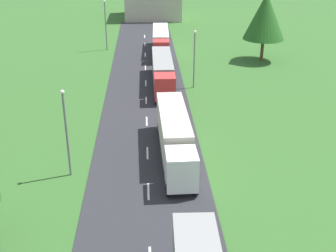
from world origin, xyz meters
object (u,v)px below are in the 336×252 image
object	(u,v)px
truck_second	(175,135)
distant_building	(153,0)
truck_third	(163,71)
lamppost_second	(66,129)
lamppost_fourth	(106,23)
truck_fourth	(161,40)
lamppost_third	(194,56)
tree_oak	(265,16)

from	to	relation	value
truck_second	distant_building	world-z (taller)	distant_building
truck_third	lamppost_second	distance (m)	23.94
lamppost_fourth	truck_second	bearing A→B (deg)	-77.00
lamppost_second	distant_building	bearing A→B (deg)	83.08
lamppost_fourth	distant_building	distance (m)	30.03
truck_second	truck_fourth	distance (m)	35.83
lamppost_third	truck_second	bearing A→B (deg)	-101.30
tree_oak	truck_third	bearing A→B (deg)	-144.98
truck_third	tree_oak	size ratio (longest dim) A/B	1.39
lamppost_third	truck_fourth	bearing A→B (deg)	101.68
truck_fourth	lamppost_second	size ratio (longest dim) A/B	1.80
truck_second	lamppost_third	bearing A→B (deg)	78.70
lamppost_second	truck_fourth	bearing A→B (deg)	76.73
truck_fourth	lamppost_fourth	world-z (taller)	lamppost_fourth
truck_second	lamppost_fourth	distance (m)	39.46
truck_second	tree_oak	distance (m)	34.57
lamppost_second	lamppost_fourth	distance (m)	41.12
truck_fourth	lamppost_second	bearing A→B (deg)	-103.27
truck_third	lamppost_fourth	distance (m)	20.95
truck_fourth	tree_oak	size ratio (longest dim) A/B	1.33
truck_fourth	lamppost_third	world-z (taller)	lamppost_third
truck_second	tree_oak	world-z (taller)	tree_oak
lamppost_fourth	lamppost_second	bearing A→B (deg)	-90.14
lamppost_second	lamppost_third	bearing A→B (deg)	59.27
tree_oak	truck_second	bearing A→B (deg)	-117.02
truck_second	lamppost_third	distance (m)	19.03
lamppost_fourth	truck_third	bearing A→B (deg)	-65.50
truck_third	truck_second	bearing A→B (deg)	-89.31
truck_third	lamppost_third	world-z (taller)	lamppost_third
truck_second	truck_fourth	size ratio (longest dim) A/B	1.00
truck_second	tree_oak	xyz separation A→B (m)	(15.57, 30.52, 4.62)
truck_second	tree_oak	size ratio (longest dim) A/B	1.34
truck_fourth	lamppost_fourth	distance (m)	9.67
lamppost_second	distant_building	world-z (taller)	lamppost_second
truck_second	distant_building	size ratio (longest dim) A/B	1.04
distant_building	truck_second	bearing A→B (deg)	-89.60
lamppost_third	tree_oak	world-z (taller)	tree_oak
truck_fourth	distant_building	xyz separation A→B (m)	(-0.61, 31.37, 1.66)
truck_fourth	tree_oak	bearing A→B (deg)	-18.99
lamppost_fourth	tree_oak	distance (m)	25.75
lamppost_fourth	distant_building	xyz separation A→B (m)	(8.38, 28.83, -0.79)
truck_third	tree_oak	xyz separation A→B (m)	(15.80, 11.07, 4.75)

